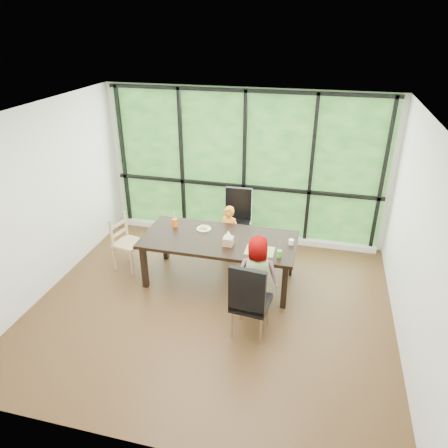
# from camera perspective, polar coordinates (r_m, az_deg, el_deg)

# --- Properties ---
(ground) EXTENTS (5.00, 5.00, 0.00)m
(ground) POSITION_cam_1_polar(r_m,az_deg,el_deg) (6.08, -1.68, -11.12)
(ground) COLOR black
(ground) RESTS_ON ground
(back_wall) EXTENTS (5.00, 0.00, 5.00)m
(back_wall) POSITION_cam_1_polar(r_m,az_deg,el_deg) (7.39, 2.87, 7.86)
(back_wall) COLOR silver
(back_wall) RESTS_ON ground
(foliage_backdrop) EXTENTS (4.80, 0.02, 2.65)m
(foliage_backdrop) POSITION_cam_1_polar(r_m,az_deg,el_deg) (7.38, 2.84, 7.81)
(foliage_backdrop) COLOR #1A4C17
(foliage_backdrop) RESTS_ON back_wall
(window_mullions) EXTENTS (4.80, 0.06, 2.65)m
(window_mullions) POSITION_cam_1_polar(r_m,az_deg,el_deg) (7.34, 2.78, 7.71)
(window_mullions) COLOR black
(window_mullions) RESTS_ON back_wall
(window_sill) EXTENTS (4.80, 0.12, 0.10)m
(window_sill) POSITION_cam_1_polar(r_m,az_deg,el_deg) (7.82, 2.51, -1.43)
(window_sill) COLOR silver
(window_sill) RESTS_ON ground
(dining_table) EXTENTS (2.34, 1.16, 0.75)m
(dining_table) POSITION_cam_1_polar(r_m,az_deg,el_deg) (6.40, -0.66, -4.93)
(dining_table) COLOR black
(dining_table) RESTS_ON ground
(chair_window_leather) EXTENTS (0.48, 0.48, 1.08)m
(chair_window_leather) POSITION_cam_1_polar(r_m,az_deg,el_deg) (7.22, 1.73, 0.43)
(chair_window_leather) COLOR black
(chair_window_leather) RESTS_ON ground
(chair_interior_leather) EXTENTS (0.50, 0.50, 1.08)m
(chair_interior_leather) POSITION_cam_1_polar(r_m,az_deg,el_deg) (5.34, 3.74, -10.05)
(chair_interior_leather) COLOR black
(chair_interior_leather) RESTS_ON ground
(chair_end_beech) EXTENTS (0.48, 0.50, 0.90)m
(chair_end_beech) POSITION_cam_1_polar(r_m,az_deg,el_deg) (6.87, -12.93, -2.59)
(chair_end_beech) COLOR #A3815A
(chair_end_beech) RESTS_ON ground
(child_toddler) EXTENTS (0.41, 0.33, 0.98)m
(child_toddler) POSITION_cam_1_polar(r_m,az_deg,el_deg) (6.88, 0.67, -1.40)
(child_toddler) COLOR orange
(child_toddler) RESTS_ON ground
(child_older) EXTENTS (0.59, 0.41, 1.16)m
(child_older) POSITION_cam_1_polar(r_m,az_deg,el_deg) (5.68, 4.51, -7.06)
(child_older) COLOR gray
(child_older) RESTS_ON ground
(placemat) EXTENTS (0.41, 0.30, 0.01)m
(placemat) POSITION_cam_1_polar(r_m,az_deg,el_deg) (5.91, 4.91, -3.67)
(placemat) COLOR tan
(placemat) RESTS_ON dining_table
(plate_far) EXTENTS (0.22, 0.22, 0.01)m
(plate_far) POSITION_cam_1_polar(r_m,az_deg,el_deg) (6.48, -2.78, -0.65)
(plate_far) COLOR white
(plate_far) RESTS_ON dining_table
(plate_near) EXTENTS (0.25, 0.25, 0.02)m
(plate_near) POSITION_cam_1_polar(r_m,az_deg,el_deg) (5.91, 4.70, -3.59)
(plate_near) COLOR white
(plate_near) RESTS_ON dining_table
(orange_cup) EXTENTS (0.08, 0.08, 0.13)m
(orange_cup) POSITION_cam_1_polar(r_m,az_deg,el_deg) (6.58, -6.75, 0.18)
(orange_cup) COLOR #FF5C0E
(orange_cup) RESTS_ON dining_table
(green_cup) EXTENTS (0.07, 0.07, 0.10)m
(green_cup) POSITION_cam_1_polar(r_m,az_deg,el_deg) (5.77, 7.58, -4.06)
(green_cup) COLOR #4FCE2E
(green_cup) RESTS_ON dining_table
(white_mug) EXTENTS (0.08, 0.08, 0.08)m
(white_mug) POSITION_cam_1_polar(r_m,az_deg,el_deg) (6.11, 9.20, -2.46)
(white_mug) COLOR white
(white_mug) RESTS_ON dining_table
(tissue_box) EXTENTS (0.14, 0.14, 0.12)m
(tissue_box) POSITION_cam_1_polar(r_m,az_deg,el_deg) (6.01, 0.58, -2.37)
(tissue_box) COLOR tan
(tissue_box) RESTS_ON dining_table
(crepe_rolls_far) EXTENTS (0.15, 0.12, 0.04)m
(crepe_rolls_far) POSITION_cam_1_polar(r_m,az_deg,el_deg) (6.47, -2.78, -0.46)
(crepe_rolls_far) COLOR tan
(crepe_rolls_far) RESTS_ON plate_far
(crepe_rolls_near) EXTENTS (0.05, 0.12, 0.04)m
(crepe_rolls_near) POSITION_cam_1_polar(r_m,az_deg,el_deg) (5.90, 4.71, -3.37)
(crepe_rolls_near) COLOR tan
(crepe_rolls_near) RESTS_ON plate_near
(straw_white) EXTENTS (0.01, 0.04, 0.20)m
(straw_white) POSITION_cam_1_polar(r_m,az_deg,el_deg) (6.53, -6.80, 1.00)
(straw_white) COLOR white
(straw_white) RESTS_ON orange_cup
(straw_pink) EXTENTS (0.01, 0.04, 0.20)m
(straw_pink) POSITION_cam_1_polar(r_m,az_deg,el_deg) (5.72, 7.63, -3.27)
(straw_pink) COLOR pink
(straw_pink) RESTS_ON green_cup
(tissue) EXTENTS (0.12, 0.12, 0.11)m
(tissue) POSITION_cam_1_polar(r_m,az_deg,el_deg) (5.95, 0.58, -1.39)
(tissue) COLOR white
(tissue) RESTS_ON tissue_box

